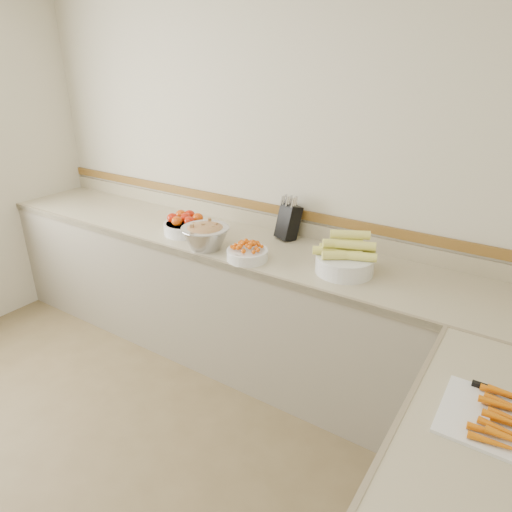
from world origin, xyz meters
The scene contains 8 objects.
back_wall centered at (0.00, 2.00, 1.30)m, with size 4.00×4.00×0.00m, color beige.
counter_back centered at (0.00, 1.68, 0.45)m, with size 4.00×0.65×1.08m.
knife_block centered at (0.24, 1.90, 1.02)m, with size 0.17×0.18×0.30m.
tomato_bowl centered at (-0.39, 1.60, 0.96)m, with size 0.28×0.28×0.14m.
cherry_tomato_bowl centered at (0.21, 1.47, 0.95)m, with size 0.25×0.25×0.13m.
corn_bowl centered at (0.76, 1.63, 0.98)m, with size 0.36×0.32×0.24m.
rhubarb_bowl centered at (-0.10, 1.47, 0.99)m, with size 0.30×0.30×0.17m.
cutting_board centered at (1.66, 0.84, 0.92)m, with size 0.41×0.32×0.06m.
Camera 1 is at (1.61, -0.56, 2.00)m, focal length 32.00 mm.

